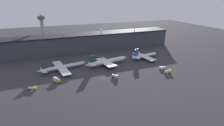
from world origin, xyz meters
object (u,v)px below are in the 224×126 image
object	(u,v)px
service_vehicle_2	(33,88)
service_vehicle_4	(56,80)
airplane_0	(63,67)
airplane_1	(107,62)
service_vehicle_3	(168,72)
control_tower	(42,28)
airplane_2	(145,56)
service_vehicle_0	(162,68)
service_vehicle_1	(115,76)

from	to	relation	value
service_vehicle_2	service_vehicle_4	xyz separation A→B (m)	(17.12, 6.80, 0.56)
airplane_0	airplane_1	distance (m)	42.46
service_vehicle_3	control_tower	xyz separation A→B (m)	(-99.56, 134.26, 22.94)
airplane_1	control_tower	size ratio (longest dim) A/B	1.10
airplane_2	control_tower	size ratio (longest dim) A/B	0.84
service_vehicle_3	service_vehicle_4	world-z (taller)	service_vehicle_4
service_vehicle_4	control_tower	size ratio (longest dim) A/B	0.15
service_vehicle_2	airplane_0	bearing A→B (deg)	66.91
service_vehicle_2	service_vehicle_3	bearing A→B (deg)	10.99
airplane_0	airplane_2	world-z (taller)	airplane_2
service_vehicle_0	service_vehicle_1	size ratio (longest dim) A/B	0.96
airplane_0	airplane_1	size ratio (longest dim) A/B	0.97
service_vehicle_1	service_vehicle_4	size ratio (longest dim) A/B	0.92
service_vehicle_1	airplane_1	bearing A→B (deg)	143.44
service_vehicle_0	service_vehicle_3	xyz separation A→B (m)	(-1.10, -9.52, 0.24)
airplane_2	service_vehicle_2	xyz separation A→B (m)	(-110.81, -30.75, -1.68)
service_vehicle_1	service_vehicle_4	distance (m)	47.03
airplane_0	service_vehicle_0	bearing A→B (deg)	-29.58
airplane_1	service_vehicle_1	bearing A→B (deg)	-107.01
service_vehicle_0	service_vehicle_4	xyz separation A→B (m)	(-93.70, 7.85, 0.49)
service_vehicle_2	service_vehicle_3	xyz separation A→B (m)	(109.72, -10.56, 0.30)
airplane_1	service_vehicle_2	world-z (taller)	airplane_1
airplane_0	service_vehicle_3	xyz separation A→B (m)	(85.42, -39.96, -1.23)
airplane_1	service_vehicle_3	bearing A→B (deg)	-51.39
service_vehicle_2	control_tower	xyz separation A→B (m)	(10.15, 123.70, 23.24)
service_vehicle_0	service_vehicle_2	xyz separation A→B (m)	(-110.82, 1.05, -0.06)
airplane_0	service_vehicle_0	size ratio (longest dim) A/B	7.97
airplane_1	service_vehicle_3	xyz separation A→B (m)	(43.02, -37.65, -1.90)
airplane_1	service_vehicle_0	bearing A→B (deg)	-42.72
control_tower	service_vehicle_2	bearing A→B (deg)	-94.69
service_vehicle_4	control_tower	xyz separation A→B (m)	(-6.96, 116.90, 22.68)
airplane_0	airplane_1	world-z (taller)	airplane_1
airplane_1	service_vehicle_1	xyz separation A→B (m)	(-3.61, -30.19, -1.97)
service_vehicle_0	service_vehicle_1	world-z (taller)	service_vehicle_1
service_vehicle_1	service_vehicle_2	bearing A→B (deg)	-122.57
service_vehicle_2	airplane_1	bearing A→B (deg)	38.60
service_vehicle_0	service_vehicle_4	world-z (taller)	service_vehicle_4
service_vehicle_3	airplane_0	bearing A→B (deg)	153.89
service_vehicle_3	control_tower	bearing A→B (deg)	125.52
airplane_2	service_vehicle_1	size ratio (longest dim) A/B	5.98
service_vehicle_4	service_vehicle_1	bearing A→B (deg)	43.02
airplane_0	service_vehicle_3	distance (m)	94.31
service_vehicle_1	service_vehicle_2	xyz separation A→B (m)	(-63.09, 3.11, -0.23)
airplane_1	control_tower	bearing A→B (deg)	110.14
service_vehicle_0	service_vehicle_3	distance (m)	9.58
airplane_0	service_vehicle_2	xyz separation A→B (m)	(-24.30, -29.39, -1.53)
service_vehicle_0	service_vehicle_3	size ratio (longest dim) A/B	0.92
service_vehicle_1	service_vehicle_3	xyz separation A→B (m)	(46.63, -7.46, 0.07)
airplane_0	control_tower	xyz separation A→B (m)	(-14.14, 94.30, 21.71)
airplane_0	service_vehicle_4	xyz separation A→B (m)	(-7.18, -22.59, -0.97)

